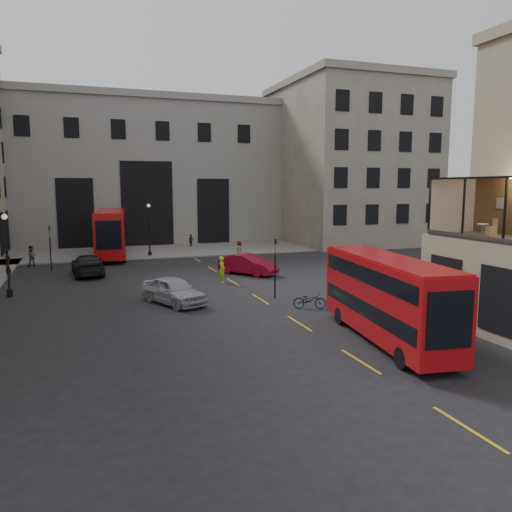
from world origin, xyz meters
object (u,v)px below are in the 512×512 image
object	(u,v)px
street_lamp_a	(7,260)
bus_near	(387,295)
cyclist	(222,270)
bus_far	(111,231)
bicycle	(310,300)
street_lamp_b	(149,233)
car_b	(248,264)
car_a	(174,290)
pedestrian_d	(239,249)
cafe_chair_d	(491,230)
pedestrian_c	(191,241)
pedestrian_e	(8,267)
pedestrian_a	(32,256)
pedestrian_b	(102,246)
car_c	(88,265)
traffic_light_near	(275,260)
cafe_table_far	(483,228)
traffic_light_far	(50,242)

from	to	relation	value
street_lamp_a	bus_near	size ratio (longest dim) A/B	0.54
cyclist	bus_near	bearing A→B (deg)	-163.75
bus_far	bicycle	xyz separation A→B (m)	(9.59, -26.00, -2.15)
street_lamp_b	car_b	size ratio (longest dim) A/B	1.08
car_a	pedestrian_d	bearing A→B (deg)	37.27
street_lamp_a	bus_near	xyz separation A→B (m)	(17.50, -16.01, -0.21)
pedestrian_d	cafe_chair_d	size ratio (longest dim) A/B	1.90
pedestrian_c	cafe_chair_d	world-z (taller)	cafe_chair_d
bus_far	pedestrian_e	world-z (taller)	bus_far
car_b	pedestrian_c	size ratio (longest dim) A/B	3.18
street_lamp_b	pedestrian_e	distance (m)	14.96
car_a	pedestrian_a	bearing A→B (deg)	92.94
cyclist	pedestrian_b	xyz separation A→B (m)	(-7.74, 18.80, -0.05)
bus_far	pedestrian_e	xyz separation A→B (m)	(-8.26, -9.65, -1.73)
car_c	cafe_chair_d	distance (m)	29.47
traffic_light_near	pedestrian_e	size ratio (longest dim) A/B	2.09
bus_far	car_b	xyz separation A→B (m)	(9.80, -13.98, -1.83)
bus_far	bicycle	size ratio (longest dim) A/B	6.38
pedestrian_e	street_lamp_b	bearing A→B (deg)	135.69
bus_near	pedestrian_d	bearing A→B (deg)	86.23
car_b	cyclist	world-z (taller)	cyclist
bicycle	cafe_table_far	bearing A→B (deg)	-113.68
cafe_table_far	pedestrian_a	bearing A→B (deg)	128.27
car_a	pedestrian_d	distance (m)	20.36
car_a	pedestrian_d	size ratio (longest dim) A/B	3.00
street_lamp_b	bicycle	bearing A→B (deg)	-76.86
street_lamp_b	traffic_light_near	bearing A→B (deg)	-77.20
street_lamp_a	car_a	xyz separation A→B (m)	(9.64, -5.46, -1.57)
pedestrian_b	bus_far	bearing A→B (deg)	-95.37
pedestrian_e	car_b	bearing A→B (deg)	85.62
street_lamp_a	cafe_table_far	size ratio (longest dim) A/B	8.07
pedestrian_b	pedestrian_d	size ratio (longest dim) A/B	1.16
bus_near	bus_far	xyz separation A→B (m)	(-10.20, 32.79, 0.46)
traffic_light_near	pedestrian_b	size ratio (longest dim) A/B	2.03
pedestrian_c	pedestrian_a	bearing A→B (deg)	-3.17
street_lamp_a	car_b	world-z (taller)	street_lamp_a
street_lamp_b	pedestrian_c	size ratio (longest dim) A/B	3.44
car_c	cyclist	distance (m)	11.50
street_lamp_b	car_c	world-z (taller)	street_lamp_b
pedestrian_e	cafe_table_far	size ratio (longest dim) A/B	2.75
bus_far	pedestrian_d	bearing A→B (deg)	-19.83
street_lamp_a	bus_far	world-z (taller)	street_lamp_a
car_c	street_lamp_b	bearing A→B (deg)	-127.23
traffic_light_far	pedestrian_a	distance (m)	3.65
car_c	bicycle	size ratio (longest dim) A/B	3.01
cyclist	pedestrian_b	bearing A→B (deg)	26.97
car_b	bicycle	bearing A→B (deg)	-127.77
street_lamp_a	pedestrian_d	distance (m)	23.07
cyclist	pedestrian_e	xyz separation A→B (m)	(-15.15, 7.10, -0.07)
bus_far	bicycle	bearing A→B (deg)	-69.76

